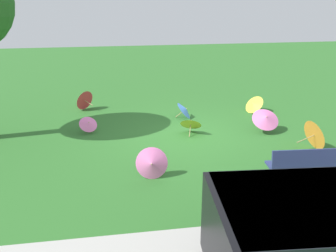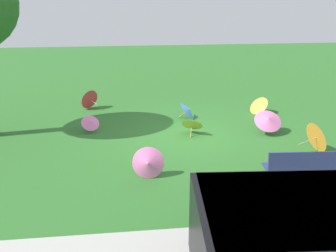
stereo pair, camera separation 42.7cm
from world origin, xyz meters
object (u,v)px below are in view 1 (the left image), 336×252
object	(u,v)px
parasol_yellow_1	(191,123)
parasol_blue_2	(185,110)
parasol_yellow_0	(254,104)
parasol_orange_0	(317,134)
parasol_pink_2	(266,118)
parasol_red_0	(84,100)
parasol_pink_1	(88,123)
park_bench	(303,165)
parasol_pink_0	(152,164)

from	to	relation	value
parasol_yellow_1	parasol_blue_2	size ratio (longest dim) A/B	1.02
parasol_yellow_0	parasol_orange_0	distance (m)	3.49
parasol_yellow_0	parasol_pink_2	xyz separation A→B (m)	(0.40, 2.02, 0.15)
parasol_orange_0	parasol_pink_2	size ratio (longest dim) A/B	1.05
parasol_yellow_1	parasol_red_0	world-z (taller)	parasol_red_0
parasol_pink_1	parasol_blue_2	bearing A→B (deg)	-163.02
park_bench	parasol_red_0	bearing A→B (deg)	-51.30
parasol_pink_0	parasol_blue_2	xyz separation A→B (m)	(-1.66, -4.23, -0.09)
park_bench	parasol_pink_1	size ratio (longest dim) A/B	2.29
parasol_blue_2	parasol_red_0	bearing A→B (deg)	-23.74
parasol_red_0	parasol_pink_0	bearing A→B (deg)	108.00
parasol_pink_0	parasol_red_0	distance (m)	6.09
parasol_yellow_1	parasol_blue_2	distance (m)	1.51
parasol_yellow_0	parasol_orange_0	xyz separation A→B (m)	(-0.49, 3.45, 0.13)
parasol_orange_0	parasol_red_0	bearing A→B (deg)	-35.60
park_bench	parasol_pink_1	distance (m)	6.40
parasol_yellow_1	parasol_orange_0	world-z (taller)	parasol_orange_0
park_bench	parasol_pink_0	world-z (taller)	park_bench
parasol_red_0	parasol_pink_2	distance (m)	6.64
parasol_yellow_0	parasol_pink_0	xyz separation A→B (m)	(4.27, 4.48, 0.07)
parasol_yellow_1	parasol_yellow_0	bearing A→B (deg)	-147.20
parasol_pink_2	parasol_orange_0	bearing A→B (deg)	122.03
parasol_pink_0	park_bench	bearing A→B (deg)	166.95
parasol_pink_1	parasol_pink_2	world-z (taller)	parasol_pink_2
parasol_yellow_1	parasol_pink_2	size ratio (longest dim) A/B	0.93
parasol_yellow_0	parasol_pink_1	bearing A→B (deg)	12.02
park_bench	parasol_red_0	xyz separation A→B (m)	(5.27, -6.57, -0.09)
park_bench	parasol_yellow_1	xyz separation A→B (m)	(1.84, -3.51, -0.11)
parasol_yellow_0	parasol_blue_2	xyz separation A→B (m)	(2.60, 0.25, -0.01)
parasol_yellow_1	parasol_orange_0	distance (m)	3.64
parasol_pink_0	parasol_red_0	bearing A→B (deg)	-72.00
parasol_orange_0	parasol_pink_2	world-z (taller)	parasol_orange_0
parasol_yellow_0	parasol_orange_0	world-z (taller)	parasol_orange_0
parasol_yellow_0	parasol_pink_0	distance (m)	6.19
parasol_yellow_1	parasol_red_0	xyz separation A→B (m)	(3.42, -3.06, 0.02)
parasol_pink_0	parasol_orange_0	xyz separation A→B (m)	(-4.76, -1.03, 0.05)
parasol_red_0	parasol_pink_1	xyz separation A→B (m)	(-0.28, 2.55, -0.04)
park_bench	parasol_pink_2	size ratio (longest dim) A/B	1.88
parasol_blue_2	parasol_yellow_1	bearing A→B (deg)	85.42
park_bench	parasol_pink_2	bearing A→B (deg)	-98.50
parasol_red_0	parasol_orange_0	xyz separation A→B (m)	(-6.64, 4.76, 0.06)
parasol_pink_0	parasol_yellow_1	xyz separation A→B (m)	(-1.54, -2.73, -0.03)
parasol_yellow_0	parasol_yellow_1	bearing A→B (deg)	32.80
park_bench	parasol_yellow_1	world-z (taller)	park_bench
parasol_yellow_0	parasol_blue_2	bearing A→B (deg)	5.55
parasol_yellow_0	parasol_pink_1	world-z (taller)	parasol_yellow_0
parasol_blue_2	parasol_orange_0	bearing A→B (deg)	134.10
parasol_red_0	parasol_blue_2	world-z (taller)	parasol_red_0
park_bench	parasol_orange_0	world-z (taller)	park_bench
parasol_red_0	parasol_orange_0	bearing A→B (deg)	144.40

